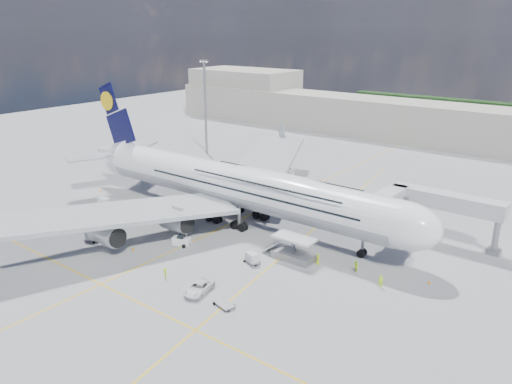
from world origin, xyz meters
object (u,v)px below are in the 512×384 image
Objects in this scene: cone_wing_left_inner at (260,190)px; cargo_loader at (293,251)px; crew_van at (318,259)px; crew_loader at (356,267)px; light_mast at (205,106)px; cone_nose at (429,282)px; dolly_back at (104,202)px; crew_nose at (381,281)px; service_van at (199,288)px; dolly_nose_far at (224,304)px; dolly_nose_near at (252,258)px; crew_wing at (86,224)px; dolly_row_a at (124,213)px; cone_wing_left_outer at (297,176)px; jet_bridge at (422,203)px; catering_truck_inner at (286,179)px; baggage_tug at (181,241)px; dolly_row_c at (92,236)px; dolly_row_b at (115,212)px; cone_wing_right_inner at (133,249)px; cone_wing_right_outer at (86,227)px; cone_tail at (101,191)px; airliner at (238,185)px; catering_truck_outer at (271,167)px.

cargo_loader is at bearing -44.55° from cone_wing_left_inner.
crew_loader is at bearing -117.96° from crew_van.
light_mast is (-56.82, 42.11, 11.95)m from cargo_loader.
cone_nose is at bearing -25.95° from light_mast.
dolly_back is 1.58× the size of crew_nose.
cargo_loader reaches higher than service_van.
dolly_nose_far is 21.71m from crew_nose.
crew_wing is at bearing -149.13° from dolly_nose_near.
dolly_row_a is 5.64× the size of cone_wing_left_outer.
service_van is 2.70× the size of crew_nose.
jet_bridge reaches higher than catering_truck_inner.
baggage_tug is 5.68× the size of cone_wing_left_outer.
cone_wing_left_inner is (-38.39, 23.67, -0.72)m from crew_nose.
cone_nose is (49.76, 19.64, -0.66)m from dolly_row_c.
cargo_loader is at bearing 106.90° from dolly_nose_far.
dolly_row_b is 0.69× the size of service_van.
dolly_row_c is 5.78× the size of cone_wing_right_inner.
dolly_row_c is 1.04× the size of dolly_nose_near.
service_van is 31.91m from cone_nose.
baggage_tug is 19.43m from cone_wing_right_outer.
cone_tail is (-27.09, -21.47, 0.05)m from cone_wing_left_inner.
cone_wing_right_outer is (6.67, -8.94, -0.72)m from dolly_back.
dolly_row_c is at bearing -154.19° from cargo_loader.
dolly_nose_near is (12.50, -12.12, -5.99)m from airliner.
dolly_row_c is 45.54m from catering_truck_inner.
crew_van is at bearing -1.33° from cone_tail.
crew_loader is (44.37, 6.36, -0.04)m from dolly_row_a.
dolly_row_b is at bearing 176.88° from dolly_nose_far.
cone_tail is at bearing -81.68° from light_mast.
jet_bridge is at bearing 71.98° from dolly_nose_near.
airliner is 151.27× the size of cone_wing_right_outer.
crew_loader is at bearing 78.64° from dolly_nose_far.
cone_wing_left_inner is 34.57m from cone_tail.
cargo_loader is at bearing -11.24° from dolly_row_a.
dolly_row_b is 1.96× the size of crew_loader.
catering_truck_outer is 48.92m from crew_van.
cone_tail is at bearing -141.60° from cone_wing_left_inner.
jet_bridge is 53.02m from dolly_row_a.
dolly_row_a is 1.64× the size of crew_nose.
dolly_row_a reaches higher than dolly_row_b.
dolly_row_c is at bearing -172.94° from baggage_tug.
airliner is at bearing 140.43° from dolly_nose_far.
cone_tail is at bearing -170.06° from dolly_nose_near.
cone_wing_right_inner is (-31.71, -14.77, -0.67)m from crew_loader.
crew_nose is at bearing -55.68° from catering_truck_inner.
service_van is 9.99× the size of cone_wing_right_outer.
cone_wing_right_inner is at bearing -57.67° from light_mast.
baggage_tug is 15.82m from service_van.
catering_truck_outer is (7.61, 40.35, 1.30)m from dolly_row_b.
crew_loader reaches higher than crew_van.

